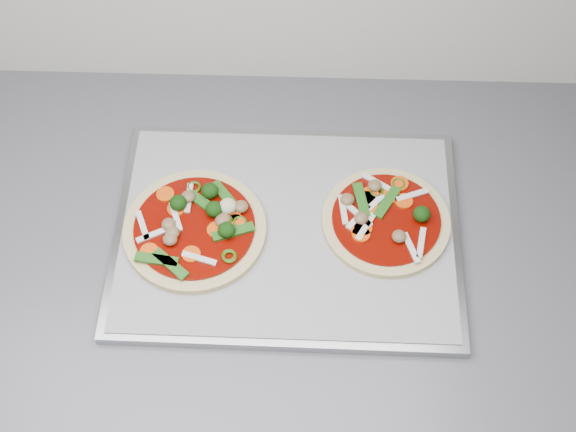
{
  "coord_description": "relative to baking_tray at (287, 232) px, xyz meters",
  "views": [
    {
      "loc": [
        0.38,
        0.71,
        1.85
      ],
      "look_at": [
        0.36,
        1.31,
        0.93
      ],
      "focal_mm": 50.0,
      "sensor_mm": 36.0,
      "label": 1
    }
  ],
  "objects": [
    {
      "name": "baking_tray",
      "position": [
        0.0,
        0.0,
        0.0
      ],
      "size": [
        0.48,
        0.35,
        0.02
      ],
      "primitive_type": "cube",
      "rotation": [
        0.0,
        0.0,
        -0.01
      ],
      "color": "#949599",
      "rests_on": "countertop"
    },
    {
      "name": "pizza_left",
      "position": [
        -0.12,
        -0.01,
        0.02
      ],
      "size": [
        0.25,
        0.25,
        0.03
      ],
      "rotation": [
        0.0,
        0.0,
        0.38
      ],
      "color": "beige",
      "rests_on": "parchment"
    },
    {
      "name": "countertop",
      "position": [
        -0.36,
        -0.0,
        -0.03
      ],
      "size": [
        3.6,
        0.6,
        0.04
      ],
      "primitive_type": "cube",
      "color": "#57575D",
      "rests_on": "base_cabinet"
    },
    {
      "name": "base_cabinet",
      "position": [
        -0.36,
        -0.0,
        -0.48
      ],
      "size": [
        3.6,
        0.6,
        0.86
      ],
      "primitive_type": "cube",
      "color": "#B8B8B6",
      "rests_on": "ground"
    },
    {
      "name": "parchment",
      "position": [
        0.0,
        0.0,
        0.01
      ],
      "size": [
        0.45,
        0.33,
        0.0
      ],
      "primitive_type": "cube",
      "rotation": [
        0.0,
        0.0,
        -0.01
      ],
      "color": "#A2A2A7",
      "rests_on": "baking_tray"
    },
    {
      "name": "pizza_right",
      "position": [
        0.13,
        0.01,
        0.02
      ],
      "size": [
        0.23,
        0.23,
        0.03
      ],
      "rotation": [
        0.0,
        0.0,
        0.42
      ],
      "color": "beige",
      "rests_on": "parchment"
    }
  ]
}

